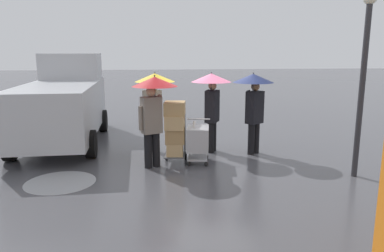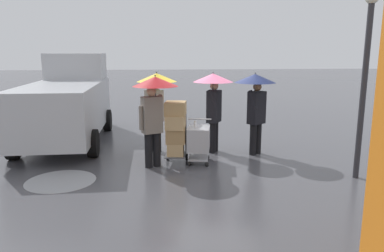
{
  "view_description": "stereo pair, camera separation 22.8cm",
  "coord_description": "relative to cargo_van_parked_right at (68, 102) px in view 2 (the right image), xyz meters",
  "views": [
    {
      "loc": [
        1.48,
        9.47,
        2.68
      ],
      "look_at": [
        0.57,
        1.55,
        1.05
      ],
      "focal_mm": 34.46,
      "sensor_mm": 36.0,
      "label": 1
    },
    {
      "loc": [
        1.26,
        9.49,
        2.68
      ],
      "look_at": [
        0.57,
        1.55,
        1.05
      ],
      "focal_mm": 34.46,
      "sensor_mm": 36.0,
      "label": 2
    }
  ],
  "objects": [
    {
      "name": "cargo_van_parked_right",
      "position": [
        0.0,
        0.0,
        0.0
      ],
      "size": [
        2.3,
        5.39,
        2.6
      ],
      "color": "#B7BABF",
      "rests_on": "ground"
    },
    {
      "name": "pedestrian_white_side",
      "position": [
        -5.19,
        1.98,
        0.41
      ],
      "size": [
        1.04,
        1.04,
        2.15
      ],
      "color": "black",
      "rests_on": "ground"
    },
    {
      "name": "shopping_cart_vendor",
      "position": [
        -3.67,
        2.56,
        -0.61
      ],
      "size": [
        0.68,
        0.9,
        1.04
      ],
      "color": "#B2B2B7",
      "rests_on": "ground"
    },
    {
      "name": "hand_dolly_boxes",
      "position": [
        -3.11,
        2.6,
        -0.31
      ],
      "size": [
        0.6,
        0.77,
        1.51
      ],
      "color": "#515156",
      "rests_on": "ground"
    },
    {
      "name": "pedestrian_far_side",
      "position": [
        -2.61,
        2.79,
        0.41
      ],
      "size": [
        1.04,
        1.04,
        2.15
      ],
      "color": "black",
      "rests_on": "ground"
    },
    {
      "name": "pedestrian_pink_side",
      "position": [
        -2.64,
        1.45,
        0.41
      ],
      "size": [
        1.04,
        1.04,
        2.15
      ],
      "color": "black",
      "rests_on": "ground"
    },
    {
      "name": "street_lamp",
      "position": [
        -6.93,
        3.95,
        1.19
      ],
      "size": [
        0.28,
        0.28,
        3.86
      ],
      "color": "#2D2D33",
      "rests_on": "ground"
    },
    {
      "name": "ground_plane",
      "position": [
        -4.02,
        1.68,
        -1.18
      ],
      "size": [
        90.0,
        90.0,
        0.0
      ],
      "primitive_type": "plane",
      "color": "#4C4C51"
    },
    {
      "name": "pedestrian_black_side",
      "position": [
        -4.15,
        1.67,
        0.41
      ],
      "size": [
        1.04,
        1.04,
        2.15
      ],
      "color": "black",
      "rests_on": "ground"
    },
    {
      "name": "slush_patch_under_van",
      "position": [
        -0.65,
        3.63,
        -1.18
      ],
      "size": [
        1.44,
        1.44,
        0.01
      ],
      "primitive_type": "cylinder",
      "color": "#999BA0",
      "rests_on": "ground"
    }
  ]
}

